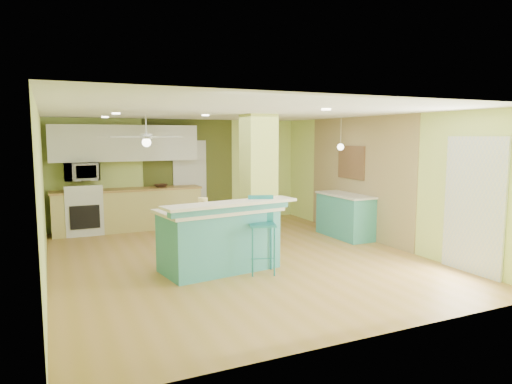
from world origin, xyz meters
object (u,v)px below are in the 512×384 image
(peninsula, at_px, (219,237))
(bar_stool, at_px, (262,221))
(canister, at_px, (203,204))
(side_counter, at_px, (345,215))
(fruit_bowl, at_px, (161,186))

(peninsula, xyz_separation_m, bar_stool, (0.56, -0.38, 0.27))
(peninsula, distance_m, canister, 0.62)
(peninsula, bearing_deg, side_counter, 11.24)
(bar_stool, bearing_deg, fruit_bowl, 116.61)
(peninsula, distance_m, bar_stool, 0.72)
(peninsula, xyz_separation_m, fruit_bowl, (-0.07, 3.71, 0.45))
(peninsula, relative_size, side_counter, 1.53)
(peninsula, height_order, fruit_bowl, peninsula)
(side_counter, bearing_deg, bar_stool, -150.25)
(bar_stool, distance_m, side_counter, 3.07)
(bar_stool, distance_m, fruit_bowl, 4.14)
(peninsula, relative_size, canister, 11.47)
(peninsula, distance_m, side_counter, 3.40)
(canister, bearing_deg, side_counter, 18.62)
(peninsula, height_order, canister, canister)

